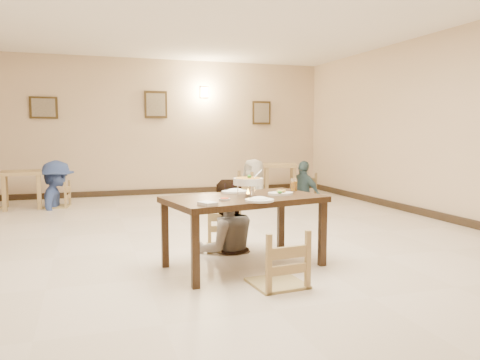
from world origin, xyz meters
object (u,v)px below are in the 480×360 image
object	(u,v)px
bg_diner_c	(254,159)
curry_warmer	(248,182)
chair_far	(225,209)
main_diner	(225,179)
main_table	(244,204)
bg_diner_d	(304,161)
bg_table_right	(280,170)
bg_chair_rr	(304,174)
bg_diner_b	(55,160)
bg_table_left	(22,178)
bg_chair_lr	(56,183)
drink_glass	(294,185)
bg_chair_rl	(254,173)
chair_near	(278,232)

from	to	relation	value
bg_diner_c	curry_warmer	bearing A→B (deg)	-35.88
chair_far	main_diner	world-z (taller)	main_diner
main_table	bg_diner_d	size ratio (longest dim) A/B	1.14
bg_table_right	bg_chair_rr	size ratio (longest dim) A/B	0.99
bg_chair_rr	bg_diner_b	size ratio (longest dim) A/B	0.52
chair_far	bg_table_left	size ratio (longest dim) A/B	1.29
curry_warmer	bg_chair_lr	xyz separation A→B (m)	(-2.13, 4.80, -0.45)
main_table	bg_chair_rr	bearing A→B (deg)	46.38
drink_glass	bg_chair_lr	bearing A→B (deg)	121.80
main_diner	curry_warmer	xyz separation A→B (m)	(0.02, -0.76, 0.05)
main_table	bg_chair_rr	distance (m)	5.72
chair_far	main_diner	bearing A→B (deg)	-91.06
main_diner	bg_chair_rr	world-z (taller)	main_diner
chair_far	bg_chair_rl	bearing A→B (deg)	79.19
chair_near	bg_diner_d	xyz separation A→B (m)	(2.95, 5.50, 0.26)
bg_table_right	bg_table_left	bearing A→B (deg)	179.78
bg_chair_rl	bg_diner_d	distance (m)	1.23
chair_near	bg_diner_c	xyz separation A→B (m)	(1.74, 5.45, 0.33)
bg_diner_c	main_diner	bearing A→B (deg)	-39.55
bg_chair_lr	bg_chair_rr	distance (m)	5.15
bg_diner_c	bg_diner_d	bearing A→B (deg)	76.97
bg_chair_lr	bg_diner_d	size ratio (longest dim) A/B	0.60
bg_chair_rr	curry_warmer	bearing A→B (deg)	-50.49
curry_warmer	bg_chair_lr	world-z (taller)	curry_warmer
main_diner	bg_chair_lr	size ratio (longest dim) A/B	1.87
bg_table_left	curry_warmer	bearing A→B (deg)	-60.76
curry_warmer	bg_diner_b	bearing A→B (deg)	113.93
chair_near	bg_chair_rr	xyz separation A→B (m)	(2.95, 5.50, -0.04)
drink_glass	bg_diner_b	world-z (taller)	bg_diner_b
bg_chair_lr	chair_far	bearing A→B (deg)	38.24
main_table	main_diner	bearing A→B (deg)	78.05
bg_chair_rl	bg_diner_c	distance (m)	0.29
drink_glass	bg_diner_b	size ratio (longest dim) A/B	0.08
main_diner	bg_chair_lr	bearing A→B (deg)	-65.74
chair_near	bg_chair_rr	size ratio (longest dim) A/B	1.10
bg_table_left	bg_diner_b	world-z (taller)	bg_diner_b
bg_chair_rr	drink_glass	bearing A→B (deg)	-46.04
bg_chair_lr	bg_diner_b	bearing A→B (deg)	10.06
bg_diner_b	bg_chair_rl	bearing A→B (deg)	-83.19
bg_chair_lr	bg_diner_b	world-z (taller)	bg_diner_b
main_table	bg_table_right	distance (m)	5.38
main_table	chair_far	xyz separation A→B (m)	(0.02, 0.78, -0.18)
bg_table_right	bg_diner_b	bearing A→B (deg)	-179.42
chair_far	bg_chair_lr	distance (m)	4.50
curry_warmer	bg_chair_rr	bearing A→B (deg)	58.28
chair_far	bg_chair_rl	xyz separation A→B (m)	(1.81, 4.01, 0.05)
bg_table_right	curry_warmer	bearing A→B (deg)	-116.50
main_table	bg_chair_rl	bearing A→B (deg)	57.60
curry_warmer	bg_diner_d	bearing A→B (deg)	58.28
chair_far	bg_diner_b	bearing A→B (deg)	131.69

